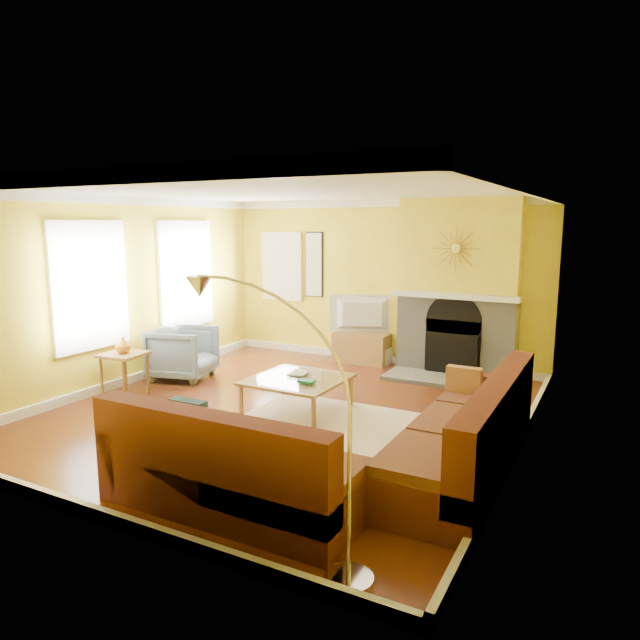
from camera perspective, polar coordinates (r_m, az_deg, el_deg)
The scene contains 27 objects.
floor at distance 7.21m, azimuth -3.18°, elevation -9.23°, with size 5.50×6.00×0.02m, color maroon.
ceiling at distance 6.83m, azimuth -3.40°, elevation 12.90°, with size 5.50×6.00×0.02m, color white.
wall_back at distance 9.57m, azimuth 6.11°, elevation 3.79°, with size 5.50×0.02×2.70m, color yellow.
wall_front at distance 4.63m, azimuth -22.99°, elevation -3.27°, with size 5.50×0.02×2.70m, color yellow.
wall_left at distance 8.64m, azimuth -19.16°, elevation 2.67°, with size 0.02×6.00×2.70m, color yellow.
wall_right at distance 5.96m, azimuth 20.05°, elevation -0.33°, with size 0.02×6.00×2.70m, color yellow.
baseboard at distance 7.19m, azimuth -3.18°, elevation -8.70°, with size 5.50×6.00×0.12m, color white, non-canonical shape.
crown_molding at distance 6.83m, azimuth -3.39°, elevation 12.31°, with size 5.50×6.00×0.12m, color white, non-canonical shape.
window_left_near at distance 9.52m, azimuth -13.32°, elevation 4.46°, with size 0.06×1.22×1.72m, color white.
window_left_far at distance 8.20m, azimuth -22.09°, elevation 3.20°, with size 0.06×1.22×1.72m, color white.
window_back at distance 10.37m, azimuth -3.81°, elevation 5.38°, with size 0.82×0.06×1.22m, color white.
wall_art at distance 10.04m, azimuth -0.61°, elevation 5.55°, with size 0.34×0.04×1.14m, color white.
fireplace at distance 8.96m, azimuth 13.65°, elevation 3.16°, with size 1.80×0.40×2.70m, color gray, non-canonical shape.
mantel at distance 8.74m, azimuth 13.23°, elevation 2.36°, with size 1.92×0.22×0.08m, color white.
hearth at distance 8.68m, azimuth 12.39°, elevation -5.88°, with size 1.80×0.70×0.06m, color gray.
sunburst at distance 8.69m, azimuth 13.43°, elevation 6.95°, with size 0.70×0.04×0.70m, color olive, non-canonical shape.
rug at distance 6.67m, azimuth 1.76°, elevation -10.65°, with size 2.40×1.80×0.02m, color beige.
sectional_sofa at distance 5.69m, azimuth 2.55°, elevation -9.57°, with size 3.01×3.45×0.90m, color #58251C, non-canonical shape.
coffee_table at distance 7.15m, azimuth -2.26°, elevation -7.45°, with size 1.11×1.11×0.44m, color white, non-canonical shape.
media_console at distance 9.61m, azimuth 4.18°, elevation -2.78°, with size 0.92×0.42×0.51m, color olive.
tv at distance 9.50m, azimuth 4.23°, elevation 0.57°, with size 1.09×0.14×0.63m, color black.
subwoofer at distance 9.55m, azimuth 6.19°, elevation -3.59°, with size 0.28×0.28×0.28m, color white.
armchair at distance 8.84m, azimuth -13.53°, elevation -3.20°, with size 0.84×0.86×0.79m, color slate.
side_table at distance 8.26m, azimuth -18.94°, elevation -5.10°, with size 0.53×0.53×0.58m, color olive, non-canonical shape.
vase at distance 8.17m, azimuth -19.10°, elevation -2.38°, with size 0.21×0.21×0.22m, color orange.
book at distance 7.26m, azimuth -2.97°, elevation -5.27°, with size 0.21×0.29×0.03m, color white.
arc_lamp at distance 3.87m, azimuth -4.26°, elevation -10.70°, with size 1.26×0.36×1.96m, color silver, non-canonical shape.
Camera 1 is at (3.54, -5.83, 2.33)m, focal length 32.00 mm.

